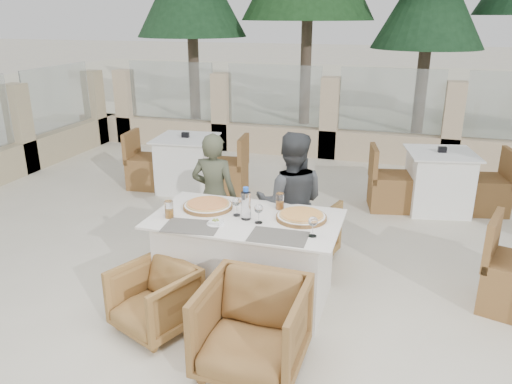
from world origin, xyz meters
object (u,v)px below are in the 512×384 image
(wine_glass_corner, at_px, (313,225))
(bg_table_b, at_px, (438,181))
(olive_dish, at_px, (216,222))
(water_bottle, at_px, (246,203))
(armchair_near_left, at_px, (155,299))
(beer_glass_right, at_px, (280,201))
(armchair_far_right, at_px, (297,231))
(diner_left, at_px, (214,196))
(bg_table_a, at_px, (187,164))
(armchair_far_left, at_px, (218,228))
(wine_glass_centre, at_px, (237,205))
(armchair_near_right, at_px, (252,328))
(beer_glass_left, at_px, (169,209))
(wine_glass_near, at_px, (259,213))
(pizza_left, at_px, (208,205))
(dining_table, at_px, (246,258))
(diner_right, at_px, (291,204))
(pizza_right, at_px, (301,216))

(wine_glass_corner, xyz_separation_m, bg_table_b, (1.07, 2.95, -0.48))
(olive_dish, bearing_deg, water_bottle, 41.51)
(armchair_near_left, bearing_deg, wine_glass_corner, 44.53)
(beer_glass_right, relative_size, armchair_far_right, 0.21)
(diner_left, bearing_deg, bg_table_a, -59.48)
(water_bottle, xyz_separation_m, armchair_far_left, (-0.58, 0.80, -0.64))
(wine_glass_corner, relative_size, diner_left, 0.14)
(wine_glass_centre, distance_m, wine_glass_corner, 0.74)
(wine_glass_corner, relative_size, armchair_near_right, 0.25)
(beer_glass_left, relative_size, armchair_far_right, 0.21)
(wine_glass_near, distance_m, bg_table_a, 3.24)
(wine_glass_corner, height_order, armchair_near_right, wine_glass_corner)
(beer_glass_left, xyz_separation_m, armchair_far_left, (0.05, 0.96, -0.57))
(pizza_left, relative_size, armchair_far_right, 0.62)
(water_bottle, xyz_separation_m, olive_dish, (-0.20, -0.18, -0.12))
(armchair_far_left, bearing_deg, bg_table_b, -136.43)
(wine_glass_corner, bearing_deg, armchair_far_right, 108.24)
(armchair_near_left, bearing_deg, wine_glass_centre, 79.42)
(dining_table, relative_size, water_bottle, 5.65)
(wine_glass_near, xyz_separation_m, beer_glass_left, (-0.76, -0.11, -0.02))
(beer_glass_right, relative_size, diner_left, 0.11)
(armchair_near_right, bearing_deg, olive_dish, 129.12)
(dining_table, xyz_separation_m, bg_table_a, (-1.72, 2.53, 0.00))
(pizza_left, xyz_separation_m, diner_right, (0.64, 0.50, -0.10))
(dining_table, distance_m, diner_right, 0.74)
(armchair_far_left, bearing_deg, bg_table_a, -54.26)
(water_bottle, height_order, wine_glass_near, water_bottle)
(diner_right, bearing_deg, diner_left, -18.78)
(wine_glass_centre, xyz_separation_m, bg_table_a, (-1.64, 2.50, -0.48))
(wine_glass_near, relative_size, armchair_far_left, 0.31)
(diner_right, distance_m, bg_table_a, 2.76)
(pizza_right, bearing_deg, wine_glass_corner, -63.33)
(beer_glass_left, xyz_separation_m, armchair_near_right, (0.96, -0.71, -0.51))
(olive_dish, distance_m, diner_left, 1.02)
(armchair_near_left, relative_size, diner_left, 0.45)
(diner_right, bearing_deg, olive_dish, 50.64)
(beer_glass_left, height_order, armchair_far_right, beer_glass_left)
(olive_dish, relative_size, armchair_far_left, 0.18)
(dining_table, distance_m, wine_glass_corner, 0.80)
(beer_glass_right, bearing_deg, bg_table_b, 59.40)
(beer_glass_left, distance_m, bg_table_b, 3.75)
(beer_glass_right, height_order, diner_left, diner_left)
(armchair_far_left, height_order, armchair_near_right, armchair_near_right)
(armchair_near_left, xyz_separation_m, armchair_near_right, (0.89, -0.23, 0.07))
(dining_table, relative_size, olive_dish, 14.55)
(armchair_far_right, bearing_deg, olive_dish, 81.57)
(armchair_far_left, bearing_deg, diner_left, 85.04)
(armchair_near_left, distance_m, bg_table_a, 3.40)
(wine_glass_corner, distance_m, diner_left, 1.53)
(pizza_right, height_order, wine_glass_corner, wine_glass_corner)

